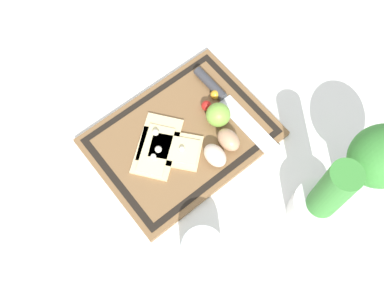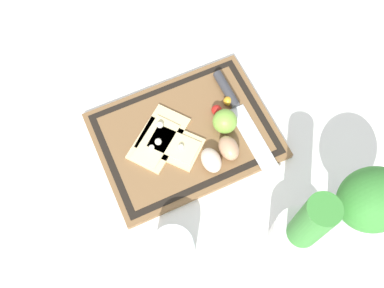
% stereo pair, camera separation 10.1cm
% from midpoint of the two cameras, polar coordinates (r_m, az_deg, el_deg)
% --- Properties ---
extents(ground_plane, '(6.00, 6.00, 0.00)m').
position_cam_midpoint_polar(ground_plane, '(1.06, -4.00, 0.37)').
color(ground_plane, white).
extents(cutting_board, '(0.41, 0.30, 0.02)m').
position_cam_midpoint_polar(cutting_board, '(1.05, -4.04, 0.57)').
color(cutting_board, brown).
rests_on(cutting_board, ground_plane).
extents(pizza_slice_near, '(0.18, 0.16, 0.02)m').
position_cam_midpoint_polar(pizza_slice_near, '(1.03, -7.28, -0.65)').
color(pizza_slice_near, beige).
rests_on(pizza_slice_near, cutting_board).
extents(pizza_slice_far, '(0.16, 0.16, 0.02)m').
position_cam_midpoint_polar(pizza_slice_far, '(1.02, -5.54, -0.91)').
color(pizza_slice_far, beige).
rests_on(pizza_slice_far, cutting_board).
extents(knife, '(0.04, 0.29, 0.02)m').
position_cam_midpoint_polar(knife, '(1.08, 1.20, 5.73)').
color(knife, silver).
rests_on(knife, cutting_board).
extents(egg_brown, '(0.04, 0.06, 0.04)m').
position_cam_midpoint_polar(egg_brown, '(1.01, 1.84, 0.21)').
color(egg_brown, tan).
rests_on(egg_brown, cutting_board).
extents(egg_pink, '(0.04, 0.06, 0.04)m').
position_cam_midpoint_polar(egg_pink, '(1.00, 0.06, -1.79)').
color(egg_pink, beige).
rests_on(egg_pink, cutting_board).
extents(lime, '(0.06, 0.06, 0.06)m').
position_cam_midpoint_polar(lime, '(1.03, 0.56, 3.42)').
color(lime, '#7FB742').
rests_on(lime, cutting_board).
extents(cherry_tomato_red, '(0.02, 0.02, 0.02)m').
position_cam_midpoint_polar(cherry_tomato_red, '(1.06, -0.88, 4.59)').
color(cherry_tomato_red, red).
rests_on(cherry_tomato_red, cutting_board).
extents(cherry_tomato_yellow, '(0.02, 0.02, 0.02)m').
position_cam_midpoint_polar(cherry_tomato_yellow, '(1.08, 0.25, 6.01)').
color(cherry_tomato_yellow, gold).
rests_on(cherry_tomato_yellow, cutting_board).
extents(herb_pot, '(0.11, 0.11, 0.25)m').
position_cam_midpoint_polar(herb_pot, '(0.93, 13.24, -7.60)').
color(herb_pot, white).
rests_on(herb_pot, ground_plane).
extents(sauce_jar, '(0.09, 0.09, 0.09)m').
position_cam_midpoint_polar(sauce_jar, '(0.94, -1.85, -13.84)').
color(sauce_jar, silver).
rests_on(sauce_jar, ground_plane).
extents(herb_glass, '(0.14, 0.12, 0.21)m').
position_cam_midpoint_polar(herb_glass, '(0.95, 19.56, -2.47)').
color(herb_glass, silver).
rests_on(herb_glass, ground_plane).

